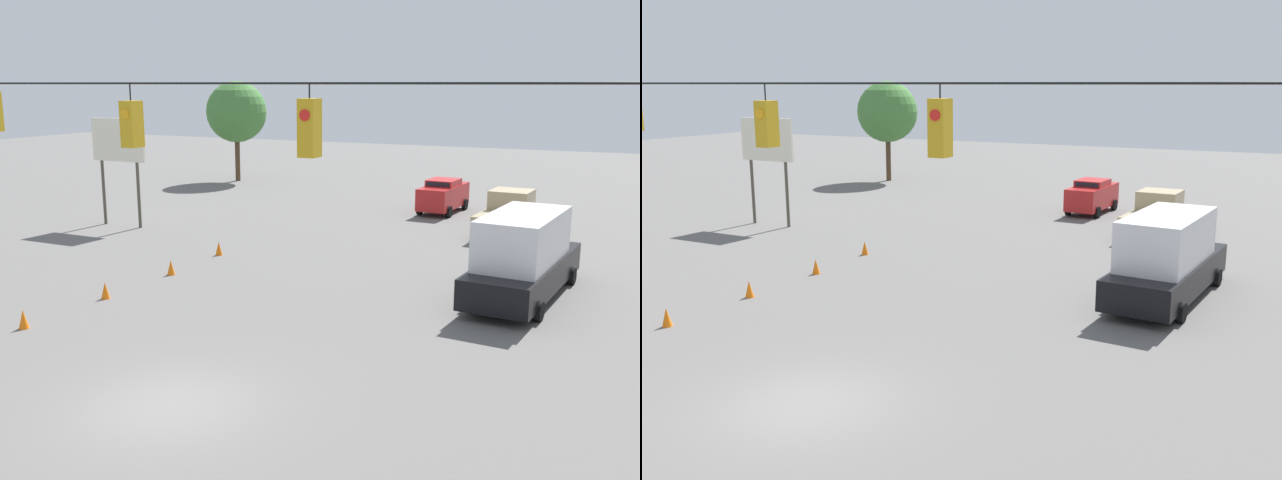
{
  "view_description": "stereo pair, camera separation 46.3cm",
  "coord_description": "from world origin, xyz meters",
  "views": [
    {
      "loc": [
        -9.74,
        12.12,
        7.23
      ],
      "look_at": [
        0.06,
        -7.95,
        2.32
      ],
      "focal_mm": 40.0,
      "sensor_mm": 36.0,
      "label": 1
    },
    {
      "loc": [
        -10.15,
        11.91,
        7.23
      ],
      "look_at": [
        0.06,
        -7.95,
        2.32
      ],
      "focal_mm": 40.0,
      "sensor_mm": 36.0,
      "label": 2
    }
  ],
  "objects": [
    {
      "name": "ground_plane",
      "position": [
        0.0,
        0.0,
        0.0
      ],
      "size": [
        140.0,
        140.0,
        0.0
      ],
      "primitive_type": "plane",
      "color": "#605E5B"
    },
    {
      "name": "overhead_signal_span",
      "position": [
        -0.06,
        0.79,
        4.88
      ],
      "size": [
        23.84,
        0.38,
        7.75
      ],
      "color": "#939399",
      "rests_on": "ground_plane"
    },
    {
      "name": "pickup_truck_tan_oncoming_deep",
      "position": [
        -2.99,
        -22.7,
        0.98
      ],
      "size": [
        2.51,
        5.36,
        2.12
      ],
      "color": "tan",
      "rests_on": "ground_plane"
    },
    {
      "name": "sedan_red_withflow_deep",
      "position": [
        1.61,
        -27.19,
        1.0
      ],
      "size": [
        2.09,
        4.48,
        1.91
      ],
      "color": "red",
      "rests_on": "ground_plane"
    },
    {
      "name": "box_truck_black_oncoming_far",
      "position": [
        -5.62,
        -12.15,
        1.47
      ],
      "size": [
        2.96,
        7.59,
        2.98
      ],
      "color": "black",
      "rests_on": "ground_plane"
    },
    {
      "name": "traffic_cone_nearest",
      "position": [
        7.27,
        -2.32,
        0.29
      ],
      "size": [
        0.31,
        0.31,
        0.58
      ],
      "primitive_type": "cone",
      "color": "orange",
      "rests_on": "ground_plane"
    },
    {
      "name": "traffic_cone_second",
      "position": [
        7.2,
        -5.76,
        0.29
      ],
      "size": [
        0.31,
        0.31,
        0.58
      ],
      "primitive_type": "cone",
      "color": "orange",
      "rests_on": "ground_plane"
    },
    {
      "name": "traffic_cone_third",
      "position": [
        7.12,
        -9.28,
        0.29
      ],
      "size": [
        0.31,
        0.31,
        0.58
      ],
      "primitive_type": "cone",
      "color": "orange",
      "rests_on": "ground_plane"
    },
    {
      "name": "traffic_cone_fourth",
      "position": [
        7.28,
        -12.8,
        0.29
      ],
      "size": [
        0.31,
        0.31,
        0.58
      ],
      "primitive_type": "cone",
      "color": "orange",
      "rests_on": "ground_plane"
    },
    {
      "name": "roadside_billboard",
      "position": [
        15.43,
        -16.04,
        3.98
      ],
      "size": [
        3.29,
        0.16,
        5.52
      ],
      "color": "#4C473D",
      "rests_on": "ground_plane"
    },
    {
      "name": "tree_horizon_left",
      "position": [
        19.53,
        -33.6,
        5.15
      ],
      "size": [
        4.52,
        4.52,
        7.43
      ],
      "color": "#4C3823",
      "rests_on": "ground_plane"
    }
  ]
}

